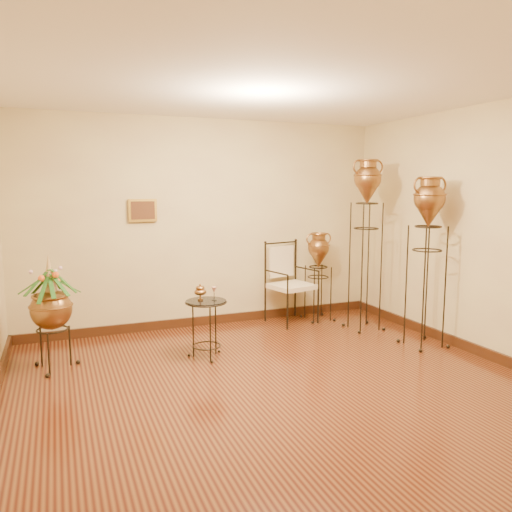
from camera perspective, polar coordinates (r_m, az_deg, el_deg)
name	(u,v)px	position (r m, az deg, el deg)	size (l,w,h in m)	color
ground	(283,391)	(4.84, 3.11, -15.19)	(5.00, 5.00, 0.00)	brown
room_shell	(284,206)	(4.46, 3.17, 5.78)	(5.02, 5.02, 2.81)	beige
amphora_tall	(366,243)	(6.75, 12.44, 1.47)	(0.55, 0.55, 2.28)	black
amphora_mid	(427,261)	(6.22, 18.91, -0.52)	(0.58, 0.58, 2.04)	black
amphora_short	(318,276)	(7.18, 7.11, -2.27)	(0.49, 0.49, 1.28)	black
planter_urn	(51,304)	(5.59, -22.40, -5.14)	(0.70, 0.70, 1.24)	black
armchair	(292,283)	(7.01, 4.10, -3.07)	(0.75, 0.72, 1.13)	black
side_table	(206,328)	(5.64, -5.71, -8.17)	(0.58, 0.58, 0.82)	black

